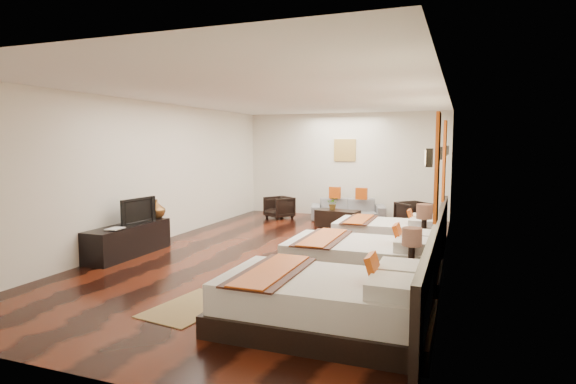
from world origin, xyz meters
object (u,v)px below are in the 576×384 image
at_px(nightstand_b, 423,242).
at_px(tv, 135,211).
at_px(bed_mid, 363,260).
at_px(bed_far, 387,234).
at_px(bed_near, 326,303).
at_px(coffee_table, 338,218).
at_px(armchair_right, 413,215).
at_px(armchair_left, 279,207).
at_px(sofa, 348,209).
at_px(figurine, 156,209).
at_px(table_plant, 333,204).
at_px(tv_console, 129,240).
at_px(nightstand_a, 411,274).
at_px(book, 109,229).

height_order(nightstand_b, tv, tv).
distance_m(bed_mid, bed_far, 2.29).
xyz_separation_m(bed_near, coffee_table, (-1.44, 6.07, -0.10)).
bearing_deg(coffee_table, armchair_right, 15.97).
bearing_deg(armchair_left, sofa, 45.52).
height_order(figurine, table_plant, figurine).
bearing_deg(sofa, coffee_table, -105.94).
bearing_deg(tv_console, bed_near, -25.16).
bearing_deg(sofa, tv, -134.35).
height_order(armchair_right, table_plant, table_plant).
height_order(bed_near, bed_far, bed_near).
distance_m(nightstand_a, tv, 4.98).
relative_size(nightstand_a, armchair_left, 1.45).
bearing_deg(figurine, armchair_left, 75.91).
bearing_deg(bed_near, book, 160.34).
bearing_deg(figurine, coffee_table, 49.90).
distance_m(sofa, table_plant, 1.09).
xyz_separation_m(nightstand_a, armchair_left, (-3.96, 5.40, -0.03)).
relative_size(bed_far, nightstand_b, 2.01).
xyz_separation_m(bed_near, tv_console, (-4.20, 1.97, -0.02)).
relative_size(nightstand_b, figurine, 2.74).
distance_m(bed_near, nightstand_b, 3.40).
relative_size(nightstand_a, book, 3.11).
height_order(sofa, armchair_right, armchair_right).
distance_m(nightstand_b, armchair_right, 3.28).
bearing_deg(table_plant, nightstand_a, -64.05).
bearing_deg(bed_near, table_plant, 104.41).
height_order(tv, armchair_right, tv).
xyz_separation_m(figurine, armchair_right, (4.47, 3.76, -0.42)).
height_order(bed_mid, tv_console, bed_mid).
bearing_deg(bed_near, bed_mid, 90.01).
bearing_deg(bed_near, armchair_right, 87.66).
relative_size(bed_near, armchair_right, 3.35).
height_order(bed_mid, coffee_table, bed_mid).
xyz_separation_m(bed_near, nightstand_b, (0.75, 3.32, 0.05)).
relative_size(tv_console, armchair_left, 2.81).
distance_m(bed_mid, book, 4.24).
relative_size(bed_near, nightstand_a, 2.46).
bearing_deg(figurine, book, -90.00).
height_order(nightstand_a, table_plant, nightstand_a).
bearing_deg(nightstand_b, armchair_right, 98.40).
distance_m(armchair_left, armchair_right, 3.48).
relative_size(tv, coffee_table, 0.82).
relative_size(nightstand_b, sofa, 0.52).
height_order(bed_near, tv_console, bed_near).
distance_m(bed_near, coffee_table, 6.24).
distance_m(nightstand_a, sofa, 6.19).
height_order(bed_mid, nightstand_a, nightstand_a).
bearing_deg(nightstand_a, armchair_right, 95.23).
distance_m(tv_console, armchair_right, 6.40).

